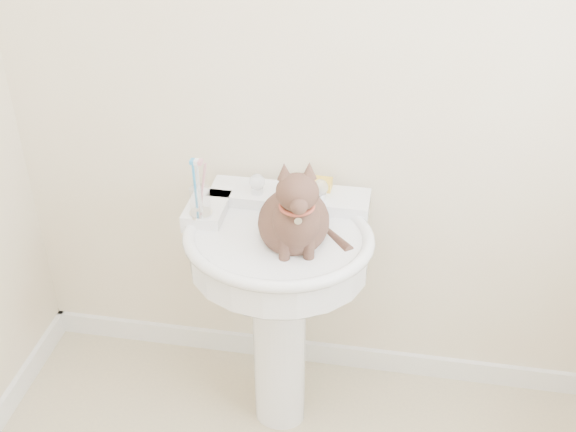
% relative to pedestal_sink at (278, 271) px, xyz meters
% --- Properties ---
extents(wall_back, '(2.20, 0.00, 2.50)m').
position_rel_pedestal_sink_xyz_m(wall_back, '(0.14, 0.29, 0.61)').
color(wall_back, beige).
rests_on(wall_back, ground).
extents(baseboard_back, '(2.20, 0.02, 0.09)m').
position_rel_pedestal_sink_xyz_m(baseboard_back, '(0.14, 0.28, -0.59)').
color(baseboard_back, white).
rests_on(baseboard_back, floor).
extents(pedestal_sink, '(0.59, 0.58, 0.81)m').
position_rel_pedestal_sink_xyz_m(pedestal_sink, '(0.00, 0.00, 0.00)').
color(pedestal_sink, white).
rests_on(pedestal_sink, floor).
extents(faucet, '(0.28, 0.12, 0.14)m').
position_rel_pedestal_sink_xyz_m(faucet, '(0.00, 0.15, 0.21)').
color(faucet, silver).
rests_on(faucet, pedestal_sink).
extents(soap_bar, '(0.09, 0.06, 0.03)m').
position_rel_pedestal_sink_xyz_m(soap_bar, '(0.09, 0.23, 0.19)').
color(soap_bar, gold).
rests_on(soap_bar, pedestal_sink).
extents(toothbrush_cup, '(0.07, 0.07, 0.18)m').
position_rel_pedestal_sink_xyz_m(toothbrush_cup, '(-0.24, 0.01, 0.22)').
color(toothbrush_cup, silver).
rests_on(toothbrush_cup, pedestal_sink).
extents(cat, '(0.23, 0.29, 0.42)m').
position_rel_pedestal_sink_xyz_m(cat, '(0.05, -0.03, 0.22)').
color(cat, brown).
rests_on(cat, pedestal_sink).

